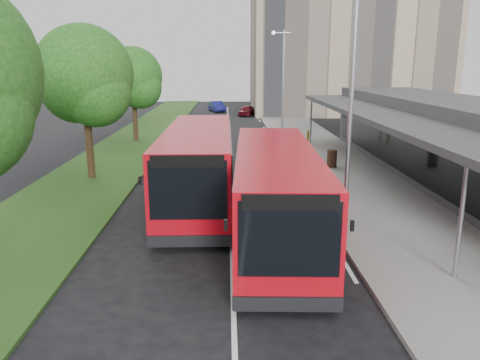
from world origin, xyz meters
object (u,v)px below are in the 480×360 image
object	(u,v)px
lamp_post_near	(349,92)
bus_main	(275,193)
bus_second	(199,166)
bollard	(308,138)
car_far	(217,106)
lamp_post_far	(282,77)
tree_mid	(84,81)
tree_far	(133,81)
car_near	(247,110)
litter_bin	(332,159)

from	to	relation	value
lamp_post_near	bus_main	bearing A→B (deg)	-150.55
bus_main	bus_second	bearing A→B (deg)	126.31
bollard	car_far	xyz separation A→B (m)	(-6.91, 25.59, -0.02)
bus_main	car_far	xyz separation A→B (m)	(-2.78, 43.29, -0.90)
lamp_post_far	tree_mid	bearing A→B (deg)	-130.68
tree_far	car_far	world-z (taller)	tree_far
tree_mid	bus_main	bearing A→B (deg)	-45.30
lamp_post_far	bus_second	xyz separation A→B (m)	(-5.41, -17.39, -3.12)
lamp_post_near	car_near	distance (m)	37.25
bus_main	car_near	bearing A→B (deg)	91.51
lamp_post_far	lamp_post_near	bearing A→B (deg)	-90.00
bollard	car_near	size ratio (longest dim) A/B	0.29
tree_far	lamp_post_far	bearing A→B (deg)	4.87
lamp_post_near	bollard	size ratio (longest dim) A/B	8.02
lamp_post_far	bus_main	world-z (taller)	lamp_post_far
car_near	bus_main	bearing A→B (deg)	-75.61
bus_main	bollard	xyz separation A→B (m)	(4.13, 17.71, -0.89)
lamp_post_near	bus_second	xyz separation A→B (m)	(-5.41, 2.61, -3.12)
bus_second	litter_bin	size ratio (longest dim) A/B	11.41
lamp_post_near	car_near	xyz separation A→B (m)	(-1.97, 36.97, -4.13)
lamp_post_far	bollard	bearing A→B (deg)	-68.86
lamp_post_far	bus_second	distance (m)	18.48
tree_mid	litter_bin	size ratio (longest dim) A/B	7.86
car_near	bus_second	bearing A→B (deg)	-80.30
tree_mid	tree_far	size ratio (longest dim) A/B	1.09
lamp_post_near	litter_bin	bearing A→B (deg)	80.12
car_near	lamp_post_near	bearing A→B (deg)	-71.53
litter_bin	bus_second	bearing A→B (deg)	-138.45
tree_mid	lamp_post_far	bearing A→B (deg)	49.32
lamp_post_far	bus_second	world-z (taller)	lamp_post_far
tree_mid	bus_main	xyz separation A→B (m)	(8.47, -8.56, -3.36)
lamp_post_far	car_near	bearing A→B (deg)	96.62
bus_second	bollard	world-z (taller)	bus_second
lamp_post_far	car_near	size ratio (longest dim) A/B	2.32
bus_main	bus_second	world-z (taller)	bus_second
tree_far	bus_main	distance (m)	22.43
tree_far	tree_mid	bearing A→B (deg)	-90.00
bus_main	bus_second	size ratio (longest dim) A/B	0.97
lamp_post_near	tree_far	bearing A→B (deg)	120.29
lamp_post_near	bus_second	bearing A→B (deg)	154.27
tree_far	litter_bin	xyz separation A→B (m)	(12.65, -10.30, -3.87)
tree_far	car_near	xyz separation A→B (m)	(9.16, 17.91, -3.91)
tree_far	car_near	world-z (taller)	tree_far
lamp_post_far	car_far	bearing A→B (deg)	104.03
lamp_post_far	car_far	distance (m)	22.83
car_near	car_far	distance (m)	5.94
tree_mid	bollard	world-z (taller)	tree_mid
lamp_post_far	car_far	xyz separation A→B (m)	(-5.44, 21.79, -4.08)
bollard	bus_second	bearing A→B (deg)	-116.84
tree_mid	car_near	world-z (taller)	tree_mid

